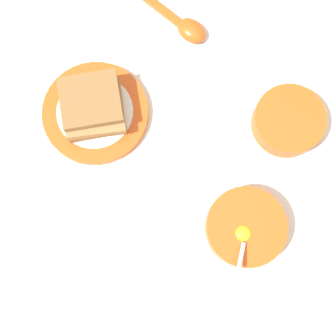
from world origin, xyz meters
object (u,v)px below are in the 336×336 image
soup_spoon (185,26)px  congee_bowl (288,121)px  egg_bowl (245,227)px  toast_plate (95,113)px  toast_sandwich (93,107)px

soup_spoon → congee_bowl: size_ratio=1.22×
soup_spoon → congee_bowl: (0.13, 0.25, 0.01)m
egg_bowl → toast_plate: egg_bowl is taller
egg_bowl → congee_bowl: (-0.22, 0.02, 0.00)m
egg_bowl → soup_spoon: size_ratio=0.93×
egg_bowl → toast_sandwich: (-0.12, -0.34, 0.02)m
toast_plate → congee_bowl: 0.37m
toast_plate → congee_bowl: (-0.09, 0.36, 0.02)m
congee_bowl → egg_bowl: bearing=-5.7°
soup_spoon → toast_plate: bearing=-26.3°
toast_sandwich → congee_bowl: size_ratio=1.12×
egg_bowl → toast_plate: bearing=-110.3°
toast_plate → toast_sandwich: bearing=55.4°
toast_plate → soup_spoon: bearing=153.7°
toast_sandwich → toast_plate: bearing=-124.6°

